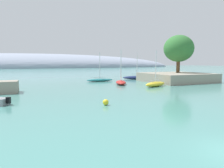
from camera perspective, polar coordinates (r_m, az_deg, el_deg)
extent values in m
cube|color=gray|center=(55.93, 17.66, 1.78)|extent=(15.83, 14.56, 2.28)
cylinder|color=brown|center=(58.35, 18.11, 4.61)|extent=(0.96, 0.96, 3.15)
ellipsoid|color=#337033|center=(58.47, 18.27, 9.48)|extent=(8.00, 8.00, 7.20)
ellipsoid|color=#8E99AD|center=(227.43, -20.42, 4.36)|extent=(329.58, 80.58, 29.08)
ellipsoid|color=navy|center=(61.65, 7.04, 1.80)|extent=(8.46, 5.98, 1.01)
cylinder|color=silver|center=(61.49, 7.09, 5.46)|extent=(0.18, 0.18, 6.86)
cube|color=silver|center=(61.61, 7.41, 2.59)|extent=(3.38, 1.91, 0.10)
ellipsoid|color=red|center=(46.81, 2.51, 0.45)|extent=(4.47, 6.65, 0.90)
cylinder|color=silver|center=(46.59, 2.54, 5.35)|extent=(0.18, 0.18, 7.10)
cube|color=silver|center=(46.46, 2.54, 1.40)|extent=(1.15, 2.64, 0.10)
ellipsoid|color=yellow|center=(43.46, 12.14, -0.03)|extent=(6.61, 3.92, 1.02)
cylinder|color=silver|center=(43.24, 12.25, 4.93)|extent=(0.15, 0.15, 6.50)
cube|color=silver|center=(43.15, 11.95, 1.08)|extent=(2.72, 1.07, 0.10)
ellipsoid|color=#1E6B70|center=(54.40, -3.44, 1.12)|extent=(7.36, 2.22, 0.72)
cylinder|color=silver|center=(54.21, -3.46, 5.22)|extent=(0.16, 0.16, 7.05)
cube|color=silver|center=(54.24, -3.77, 1.86)|extent=(3.28, 0.21, 0.10)
cube|color=black|center=(26.62, -27.17, -4.08)|extent=(0.56, 0.54, 0.74)
sphere|color=yellow|center=(23.88, -1.79, -5.15)|extent=(0.71, 0.71, 0.71)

